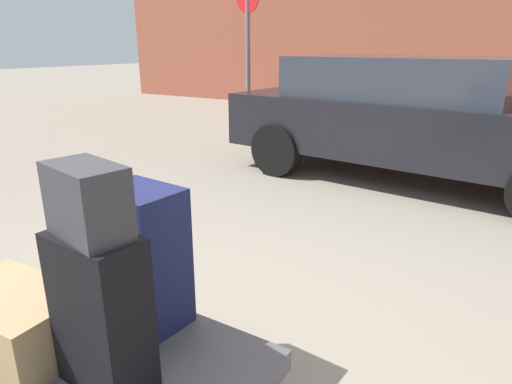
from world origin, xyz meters
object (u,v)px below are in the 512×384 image
suitcase_black_front_left (102,313)px  no_parking_sign (248,46)px  parked_car (414,115)px  suitcase_tan_center (15,321)px  luggage_cart (106,363)px  suitcase_navy_stacked_top (143,258)px  duffel_bag_charcoal_topmost_pile (87,201)px

suitcase_black_front_left → no_parking_sign: size_ratio=0.24×
parked_car → suitcase_tan_center: bearing=-96.1°
luggage_cart → suitcase_navy_stacked_top: suitcase_navy_stacked_top is taller
suitcase_navy_stacked_top → duffel_bag_charcoal_topmost_pile: size_ratio=2.15×
suitcase_navy_stacked_top → suitcase_tan_center: 0.56m
suitcase_navy_stacked_top → parked_car: size_ratio=0.14×
suitcase_tan_center → duffel_bag_charcoal_topmost_pile: duffel_bag_charcoal_topmost_pile is taller
suitcase_navy_stacked_top → suitcase_black_front_left: bearing=-61.2°
luggage_cart → suitcase_black_front_left: suitcase_black_front_left is taller
parked_car → no_parking_sign: 2.85m
suitcase_navy_stacked_top → suitcase_tan_center: size_ratio=1.12×
suitcase_tan_center → duffel_bag_charcoal_topmost_pile: bearing=4.7°
duffel_bag_charcoal_topmost_pile → parked_car: size_ratio=0.07×
suitcase_tan_center → no_parking_sign: (-2.19, 5.17, 1.07)m
parked_car → no_parking_sign: no_parking_sign is taller
duffel_bag_charcoal_topmost_pile → suitcase_tan_center: bearing=-161.4°
suitcase_tan_center → parked_car: size_ratio=0.13×
no_parking_sign → luggage_cart: bearing=-63.4°
luggage_cart → suitcase_navy_stacked_top: (0.01, 0.25, 0.39)m
suitcase_navy_stacked_top → duffel_bag_charcoal_topmost_pile: (0.16, -0.36, 0.40)m
suitcase_navy_stacked_top → parked_car: (0.18, 4.18, 0.10)m
luggage_cart → parked_car: bearing=87.6°
luggage_cart → suitcase_tan_center: suitcase_tan_center is taller
parked_car → suitcase_navy_stacked_top: bearing=-92.4°
no_parking_sign → suitcase_black_front_left: bearing=-62.4°
luggage_cart → duffel_bag_charcoal_topmost_pile: 0.81m
suitcase_black_front_left → no_parking_sign: 5.83m
suitcase_navy_stacked_top → no_parking_sign: 5.44m
no_parking_sign → suitcase_tan_center: bearing=-67.0°
suitcase_black_front_left → no_parking_sign: no_parking_sign is taller
duffel_bag_charcoal_topmost_pile → no_parking_sign: bearing=128.5°
suitcase_navy_stacked_top → parked_car: bearing=92.2°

